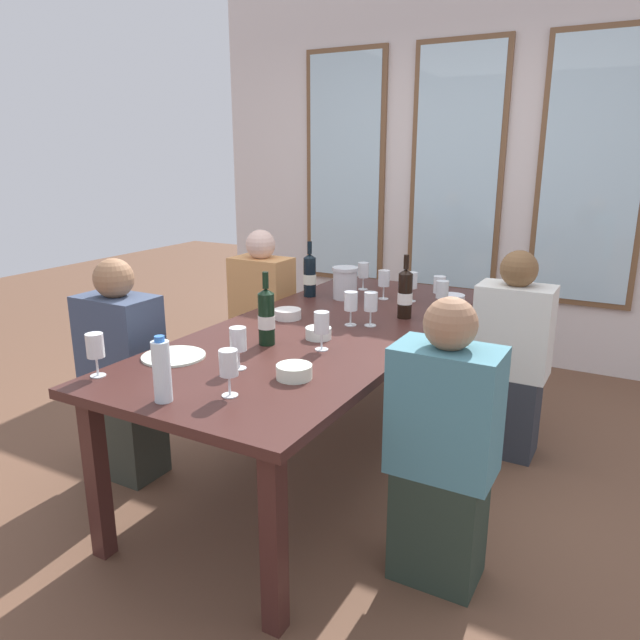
{
  "coord_description": "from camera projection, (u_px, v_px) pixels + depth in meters",
  "views": [
    {
      "loc": [
        1.38,
        -2.53,
        1.59
      ],
      "look_at": [
        0.0,
        -0.05,
        0.79
      ],
      "focal_mm": 33.72,
      "sensor_mm": 36.0,
      "label": 1
    }
  ],
  "objects": [
    {
      "name": "ground_plane",
      "position": [
        325.0,
        460.0,
        3.2
      ],
      "size": [
        12.0,
        12.0,
        0.0
      ],
      "primitive_type": "plane",
      "color": "brown"
    },
    {
      "name": "back_wall_with_windows",
      "position": [
        458.0,
        170.0,
        4.6
      ],
      "size": [
        4.22,
        0.1,
        2.9
      ],
      "color": "silver",
      "rests_on": "ground"
    },
    {
      "name": "dining_table",
      "position": [
        325.0,
        340.0,
        3.02
      ],
      "size": [
        1.02,
        2.42,
        0.74
      ],
      "color": "#40201C",
      "rests_on": "ground"
    },
    {
      "name": "white_plate_0",
      "position": [
        174.0,
        356.0,
        2.56
      ],
      "size": [
        0.27,
        0.27,
        0.01
      ],
      "primitive_type": "cylinder",
      "color": "white",
      "rests_on": "dining_table"
    },
    {
      "name": "metal_pitcher",
      "position": [
        345.0,
        283.0,
        3.57
      ],
      "size": [
        0.16,
        0.16,
        0.19
      ],
      "color": "silver",
      "rests_on": "dining_table"
    },
    {
      "name": "wine_bottle_0",
      "position": [
        310.0,
        275.0,
        3.61
      ],
      "size": [
        0.08,
        0.08,
        0.33
      ],
      "color": "black",
      "rests_on": "dining_table"
    },
    {
      "name": "wine_bottle_1",
      "position": [
        266.0,
        316.0,
        2.71
      ],
      "size": [
        0.08,
        0.08,
        0.34
      ],
      "color": "black",
      "rests_on": "dining_table"
    },
    {
      "name": "wine_bottle_2",
      "position": [
        405.0,
        294.0,
        3.14
      ],
      "size": [
        0.08,
        0.08,
        0.34
      ],
      "color": "black",
      "rests_on": "dining_table"
    },
    {
      "name": "tasting_bowl_0",
      "position": [
        294.0,
        372.0,
        2.32
      ],
      "size": [
        0.14,
        0.14,
        0.05
      ],
      "primitive_type": "cylinder",
      "color": "white",
      "rests_on": "dining_table"
    },
    {
      "name": "tasting_bowl_1",
      "position": [
        288.0,
        314.0,
        3.15
      ],
      "size": [
        0.14,
        0.14,
        0.05
      ],
      "primitive_type": "cylinder",
      "color": "white",
      "rests_on": "dining_table"
    },
    {
      "name": "tasting_bowl_2",
      "position": [
        452.0,
        298.0,
        3.51
      ],
      "size": [
        0.15,
        0.15,
        0.04
      ],
      "primitive_type": "cylinder",
      "color": "white",
      "rests_on": "dining_table"
    },
    {
      "name": "tasting_bowl_3",
      "position": [
        318.0,
        333.0,
        2.82
      ],
      "size": [
        0.12,
        0.12,
        0.05
      ],
      "primitive_type": "cylinder",
      "color": "white",
      "rests_on": "dining_table"
    },
    {
      "name": "water_bottle",
      "position": [
        162.0,
        371.0,
        2.09
      ],
      "size": [
        0.06,
        0.06,
        0.24
      ],
      "color": "white",
      "rests_on": "dining_table"
    },
    {
      "name": "wine_glass_0",
      "position": [
        384.0,
        279.0,
        3.55
      ],
      "size": [
        0.07,
        0.07,
        0.17
      ],
      "color": "white",
      "rests_on": "dining_table"
    },
    {
      "name": "wine_glass_1",
      "position": [
        229.0,
        364.0,
        2.13
      ],
      "size": [
        0.07,
        0.07,
        0.17
      ],
      "color": "white",
      "rests_on": "dining_table"
    },
    {
      "name": "wine_glass_2",
      "position": [
        371.0,
        302.0,
        3.0
      ],
      "size": [
        0.07,
        0.07,
        0.17
      ],
      "color": "white",
      "rests_on": "dining_table"
    },
    {
      "name": "wine_glass_3",
      "position": [
        363.0,
        271.0,
        3.79
      ],
      "size": [
        0.07,
        0.07,
        0.17
      ],
      "color": "white",
      "rests_on": "dining_table"
    },
    {
      "name": "wine_glass_4",
      "position": [
        412.0,
        282.0,
        3.49
      ],
      "size": [
        0.07,
        0.07,
        0.17
      ],
      "color": "white",
      "rests_on": "dining_table"
    },
    {
      "name": "wine_glass_5",
      "position": [
        439.0,
        286.0,
        3.38
      ],
      "size": [
        0.07,
        0.07,
        0.17
      ],
      "color": "white",
      "rests_on": "dining_table"
    },
    {
      "name": "wine_glass_6",
      "position": [
        351.0,
        303.0,
        3.01
      ],
      "size": [
        0.07,
        0.07,
        0.17
      ],
      "color": "white",
      "rests_on": "dining_table"
    },
    {
      "name": "wine_glass_7",
      "position": [
        238.0,
        340.0,
        2.4
      ],
      "size": [
        0.07,
        0.07,
        0.17
      ],
      "color": "white",
      "rests_on": "dining_table"
    },
    {
      "name": "wine_glass_8",
      "position": [
        322.0,
        323.0,
        2.63
      ],
      "size": [
        0.07,
        0.07,
        0.17
      ],
      "color": "white",
      "rests_on": "dining_table"
    },
    {
      "name": "wine_glass_9",
      "position": [
        442.0,
        291.0,
        3.26
      ],
      "size": [
        0.07,
        0.07,
        0.17
      ],
      "color": "white",
      "rests_on": "dining_table"
    },
    {
      "name": "wine_glass_10",
      "position": [
        95.0,
        348.0,
        2.32
      ],
      "size": [
        0.07,
        0.07,
        0.17
      ],
      "color": "white",
      "rests_on": "dining_table"
    },
    {
      "name": "seated_person_0",
      "position": [
        123.0,
        376.0,
        2.94
      ],
      "size": [
        0.38,
        0.24,
        1.11
      ],
      "color": "#32352C",
      "rests_on": "ground"
    },
    {
      "name": "seated_person_1",
      "position": [
        443.0,
        452.0,
        2.2
      ],
      "size": [
        0.38,
        0.24,
        1.11
      ],
      "color": "#27352B",
      "rests_on": "ground"
    },
    {
      "name": "seated_person_2",
      "position": [
        263.0,
        318.0,
        3.96
      ],
      "size": [
        0.38,
        0.24,
        1.11
      ],
      "color": "#2B213A",
      "rests_on": "ground"
    },
    {
      "name": "seated_person_3",
      "position": [
        511.0,
        360.0,
        3.17
      ],
      "size": [
        0.38,
        0.24,
        1.11
      ],
      "color": "#2D3038",
      "rests_on": "ground"
    }
  ]
}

